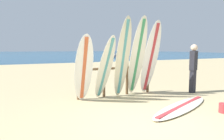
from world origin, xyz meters
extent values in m
plane|color=tan|center=(0.00, 0.00, 0.00)|extent=(120.00, 120.00, 0.00)
cube|color=navy|center=(0.00, 58.00, 0.00)|extent=(120.00, 80.00, 0.01)
cylinder|color=brown|center=(-0.90, 2.84, 0.53)|extent=(0.09, 0.09, 1.06)
cylinder|color=brown|center=(-0.05, 2.84, 0.53)|extent=(0.09, 0.09, 1.06)
cylinder|color=brown|center=(0.80, 2.84, 0.53)|extent=(0.09, 0.09, 1.06)
cylinder|color=brown|center=(1.64, 2.84, 0.53)|extent=(0.09, 0.09, 1.06)
cylinder|color=brown|center=(0.37, 2.84, 0.91)|extent=(2.64, 0.08, 0.08)
ellipsoid|color=white|center=(-0.83, 2.41, 0.98)|extent=(0.54, 0.77, 1.96)
cube|color=#CC5933|center=(-0.83, 2.41, 0.98)|extent=(0.10, 0.72, 1.81)
ellipsoid|color=silver|center=(-0.17, 2.43, 0.97)|extent=(0.64, 1.00, 1.95)
cube|color=teal|center=(-0.17, 2.43, 0.97)|extent=(0.26, 0.86, 1.80)
ellipsoid|color=beige|center=(0.41, 2.43, 1.25)|extent=(0.47, 0.79, 2.50)
cube|color=teal|center=(0.41, 2.43, 1.25)|extent=(0.09, 0.74, 2.31)
ellipsoid|color=white|center=(0.99, 2.52, 1.28)|extent=(0.58, 1.03, 2.55)
cube|color=#388C59|center=(0.99, 2.52, 1.28)|extent=(0.17, 0.92, 2.35)
ellipsoid|color=white|center=(1.52, 2.52, 1.23)|extent=(0.58, 0.83, 2.46)
cube|color=#B73338|center=(1.52, 2.52, 1.23)|extent=(0.11, 0.77, 2.27)
ellipsoid|color=silver|center=(1.38, 0.88, 0.04)|extent=(2.79, 1.63, 0.07)
cube|color=#B73338|center=(1.38, 0.88, 0.04)|extent=(2.40, 1.09, 0.08)
cube|color=#26262D|center=(3.03, 2.11, 0.40)|extent=(0.26, 0.21, 0.80)
cube|color=#26262D|center=(3.03, 2.11, 1.13)|extent=(0.31, 0.25, 0.67)
sphere|color=beige|center=(3.03, 2.11, 1.59)|extent=(0.23, 0.23, 0.23)
cube|color=#333842|center=(11.93, 27.87, 0.18)|extent=(1.42, 2.55, 0.35)
cube|color=silver|center=(11.93, 27.87, 0.54)|extent=(0.77, 0.99, 0.36)
cylinder|color=#B73338|center=(2.02, 0.17, 0.12)|extent=(0.21, 0.21, 0.23)
camera|label=1|loc=(-2.36, -2.94, 1.57)|focal=31.38mm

